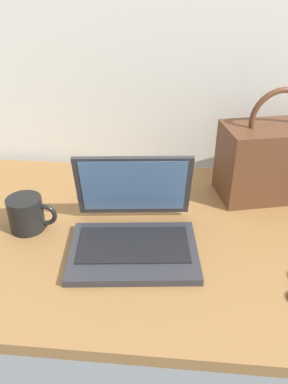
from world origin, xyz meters
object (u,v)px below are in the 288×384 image
at_px(handbag, 272,159).
at_px(coffee_mug, 27,213).
at_px(laptop, 134,228).
at_px(remote_control_near, 96,185).

bearing_deg(handbag, coffee_mug, -159.74).
distance_m(laptop, coffee_mug, 0.29).
height_order(coffee_mug, remote_control_near, coffee_mug).
relative_size(coffee_mug, handbag, 0.39).
relative_size(laptop, coffee_mug, 2.57).
distance_m(remote_control_near, handbag, 0.54).
xyz_separation_m(coffee_mug, handbag, (0.67, 0.25, 0.07)).
bearing_deg(remote_control_near, handbag, 2.03).
bearing_deg(laptop, handbag, 36.53).
xyz_separation_m(laptop, coffee_mug, (-0.29, 0.04, 0.00)).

